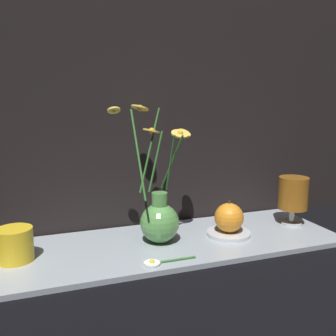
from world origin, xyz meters
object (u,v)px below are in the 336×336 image
tea_glass (293,194)px  orange_fruit (229,218)px  vase_with_flowers (159,216)px  yellow_mug (14,245)px

tea_glass → orange_fruit: size_ratio=1.62×
vase_with_flowers → tea_glass: size_ratio=2.48×
tea_glass → yellow_mug: bearing=-179.9°
yellow_mug → orange_fruit: size_ratio=1.06×
vase_with_flowers → orange_fruit: size_ratio=4.01×
vase_with_flowers → yellow_mug: size_ratio=3.80×
orange_fruit → vase_with_flowers: bearing=173.8°
vase_with_flowers → orange_fruit: 0.18m
tea_glass → orange_fruit: tea_glass is taller
vase_with_flowers → yellow_mug: 0.33m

